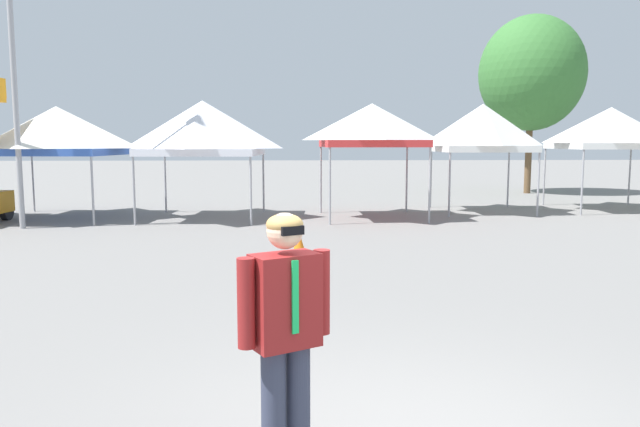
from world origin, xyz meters
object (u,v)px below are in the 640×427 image
at_px(canopy_tent_right_of_center, 372,125).
at_px(canopy_tent_behind_center, 611,128).
at_px(canopy_tent_far_left, 203,128).
at_px(light_pole_near_lift, 10,10).
at_px(traffic_cone_lot_center, 299,245).
at_px(tree_behind_tents_center, 532,73).
at_px(canopy_tent_behind_right, 57,131).
at_px(canopy_tent_center, 483,128).
at_px(person_foreground, 285,329).

height_order(canopy_tent_right_of_center, canopy_tent_behind_center, canopy_tent_behind_center).
relative_size(canopy_tent_far_left, light_pole_near_lift, 0.35).
bearing_deg(traffic_cone_lot_center, canopy_tent_right_of_center, 70.25).
relative_size(canopy_tent_behind_center, tree_behind_tents_center, 0.44).
height_order(canopy_tent_far_left, light_pole_near_lift, light_pole_near_lift).
height_order(canopy_tent_far_left, traffic_cone_lot_center, canopy_tent_far_left).
bearing_deg(light_pole_near_lift, traffic_cone_lot_center, -32.00).
distance_m(canopy_tent_behind_center, light_pole_near_lift, 17.91).
height_order(canopy_tent_behind_right, canopy_tent_far_left, canopy_tent_far_left).
height_order(canopy_tent_center, canopy_tent_behind_center, canopy_tent_center).
relative_size(canopy_tent_center, person_foreground, 1.92).
relative_size(canopy_tent_behind_center, person_foreground, 1.88).
distance_m(canopy_tent_behind_right, tree_behind_tents_center, 18.95).
bearing_deg(person_foreground, canopy_tent_right_of_center, 80.11).
xyz_separation_m(canopy_tent_center, person_foreground, (-6.12, -15.26, -1.62)).
relative_size(canopy_tent_right_of_center, tree_behind_tents_center, 0.44).
bearing_deg(canopy_tent_behind_center, canopy_tent_right_of_center, -167.75).
xyz_separation_m(person_foreground, traffic_cone_lot_center, (0.20, 7.67, -0.77)).
distance_m(canopy_tent_behind_right, canopy_tent_center, 12.85).
bearing_deg(canopy_tent_right_of_center, traffic_cone_lot_center, -109.75).
bearing_deg(canopy_tent_behind_center, tree_behind_tents_center, 90.76).
bearing_deg(canopy_tent_behind_right, tree_behind_tents_center, 24.75).
height_order(canopy_tent_center, light_pole_near_lift, light_pole_near_lift).
height_order(canopy_tent_far_left, person_foreground, canopy_tent_far_left).
height_order(canopy_tent_behind_right, light_pole_near_lift, light_pole_near_lift).
bearing_deg(person_foreground, canopy_tent_far_left, 100.01).
xyz_separation_m(canopy_tent_behind_right, canopy_tent_right_of_center, (9.10, -0.39, 0.16)).
distance_m(light_pole_near_lift, traffic_cone_lot_center, 9.85).
bearing_deg(light_pole_near_lift, canopy_tent_center, 13.67).
relative_size(canopy_tent_center, tree_behind_tents_center, 0.45).
relative_size(person_foreground, tree_behind_tents_center, 0.24).
bearing_deg(tree_behind_tents_center, canopy_tent_behind_right, -155.25).
xyz_separation_m(person_foreground, tree_behind_tents_center, (10.36, 22.10, 4.09)).
distance_m(canopy_tent_center, traffic_cone_lot_center, 9.92).
relative_size(canopy_tent_behind_right, canopy_tent_center, 1.08).
xyz_separation_m(light_pole_near_lift, traffic_cone_lot_center, (7.08, -4.43, -5.21)).
bearing_deg(tree_behind_tents_center, person_foreground, -115.12).
height_order(canopy_tent_behind_center, traffic_cone_lot_center, canopy_tent_behind_center).
distance_m(canopy_tent_center, light_pole_near_lift, 13.68).
xyz_separation_m(canopy_tent_behind_right, canopy_tent_behind_center, (17.14, 1.36, 0.12)).
xyz_separation_m(tree_behind_tents_center, traffic_cone_lot_center, (-10.17, -14.43, -4.86)).
bearing_deg(canopy_tent_center, canopy_tent_far_left, -171.49).
bearing_deg(tree_behind_tents_center, canopy_tent_behind_center, -89.24).
bearing_deg(light_pole_near_lift, canopy_tent_behind_right, 84.75).
xyz_separation_m(canopy_tent_right_of_center, canopy_tent_behind_center, (8.03, 1.74, -0.03)).
xyz_separation_m(person_foreground, light_pole_near_lift, (-6.89, 12.10, 4.45)).
bearing_deg(traffic_cone_lot_center, canopy_tent_behind_right, 136.35).
bearing_deg(canopy_tent_right_of_center, tree_behind_tents_center, 46.07).
height_order(person_foreground, tree_behind_tents_center, tree_behind_tents_center).
xyz_separation_m(canopy_tent_right_of_center, tree_behind_tents_center, (7.95, 8.25, 2.43)).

